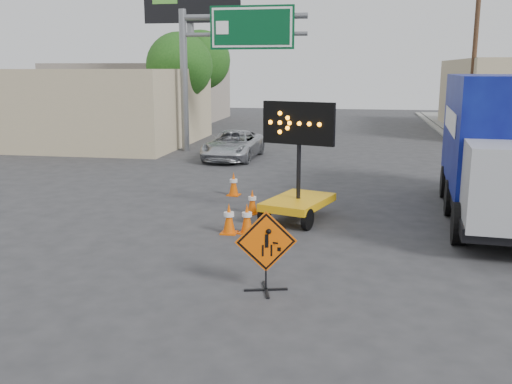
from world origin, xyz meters
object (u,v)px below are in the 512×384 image
(construction_sign, at_px, (266,249))
(box_truck, at_px, (499,155))
(pickup_truck, at_px, (233,145))
(arrow_board, at_px, (298,195))

(construction_sign, relative_size, box_truck, 0.18)
(construction_sign, relative_size, pickup_truck, 0.33)
(arrow_board, distance_m, box_truck, 5.47)
(arrow_board, xyz_separation_m, box_truck, (5.25, 1.15, 1.04))
(pickup_truck, bearing_deg, arrow_board, -66.06)
(arrow_board, height_order, box_truck, box_truck)
(arrow_board, relative_size, pickup_truck, 0.69)
(box_truck, bearing_deg, pickup_truck, 140.43)
(pickup_truck, height_order, box_truck, box_truck)
(construction_sign, bearing_deg, arrow_board, 74.46)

